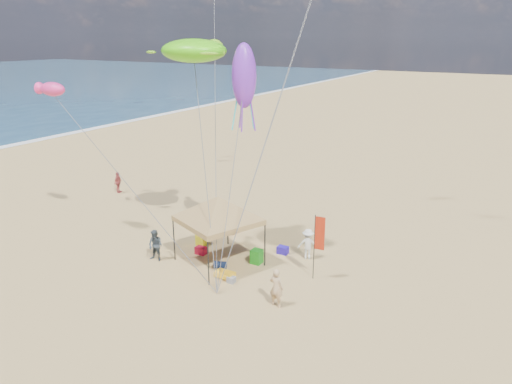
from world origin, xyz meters
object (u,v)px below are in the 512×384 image
person_near_a (276,288)px  person_near_c (308,244)px  canopy_tent (218,199)px  chair_yellow (202,239)px  person_far_a (118,182)px  cooler_red (201,250)px  person_near_b (156,246)px  beach_cart (225,274)px  chair_green (257,257)px  feather_flag (318,237)px  cooler_blue (283,250)px

person_near_a → person_near_c: size_ratio=1.07×
canopy_tent → chair_yellow: (-2.00, 1.30, -2.93)m
person_far_a → canopy_tent: bearing=-131.2°
cooler_red → person_near_b: person_near_b is taller
person_near_c → person_far_a: size_ratio=1.04×
beach_cart → person_far_a: (-13.51, 6.85, 0.55)m
cooler_red → beach_cart: bearing=-32.1°
chair_yellow → person_near_c: bearing=13.1°
chair_green → chair_yellow: size_ratio=1.00×
feather_flag → cooler_red: bearing=-175.7°
cooler_red → chair_green: chair_green is taller
cooler_red → chair_green: size_ratio=0.77×
person_near_b → person_far_a: (-9.55, 6.98, -0.04)m
beach_cart → person_near_b: bearing=-178.1°
cooler_blue → person_near_c: person_near_c is taller
person_near_a → person_near_c: 4.77m
person_near_b → chair_yellow: bearing=66.7°
person_near_b → person_near_c: bearing=26.1°
beach_cart → person_near_a: person_near_a is taller
chair_green → beach_cart: 2.14m
cooler_blue → beach_cart: cooler_blue is taller
feather_flag → person_near_a: bearing=-100.3°
canopy_tent → person_near_c: (3.54, 2.58, -2.51)m
cooler_red → beach_cart: cooler_red is taller
feather_flag → cooler_blue: 3.58m
feather_flag → chair_green: size_ratio=4.44×
chair_yellow → person_near_b: person_near_b is taller
cooler_blue → beach_cart: size_ratio=0.60×
person_near_b → chair_green: bearing=20.8°
person_far_a → beach_cart: bearing=-133.6°
cooler_blue → chair_green: bearing=-111.1°
chair_yellow → person_far_a: 11.27m
person_near_c → feather_flag: bearing=104.4°
chair_yellow → beach_cart: (3.12, -2.51, -0.15)m
person_near_a → person_near_b: size_ratio=1.06×
beach_cart → person_near_b: person_near_b is taller
cooler_blue → person_near_b: (-5.07, -3.81, 0.60)m
person_far_a → feather_flag: bearing=-122.4°
chair_yellow → person_near_a: (6.25, -3.43, 0.49)m
canopy_tent → chair_green: size_ratio=8.43×
feather_flag → person_near_b: size_ratio=1.96×
cooler_red → chair_yellow: 1.15m
beach_cart → person_far_a: 15.16m
cooler_red → person_near_a: 6.17m
chair_yellow → beach_cart: bearing=-38.8°
feather_flag → person_near_c: (-1.25, 1.77, -1.30)m
beach_cart → person_near_a: bearing=-16.4°
feather_flag → person_far_a: bearing=164.3°
chair_green → person_near_a: 4.02m
cooler_blue → chair_yellow: size_ratio=0.77×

